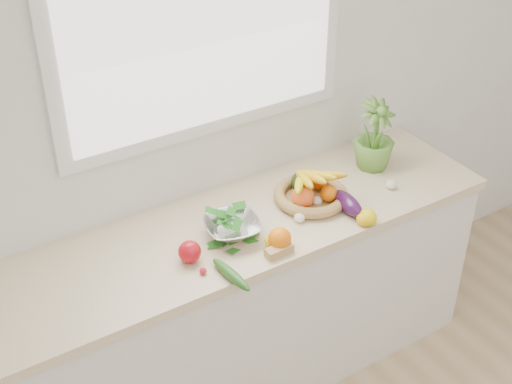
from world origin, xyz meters
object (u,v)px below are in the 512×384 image
potted_herb (375,135)px  apple (190,252)px  fruit_basket (311,191)px  cucumber (231,274)px  colander_with_spinach (232,224)px  eggplant (348,203)px

potted_herb → apple: bearing=-170.8°
apple → fruit_basket: (0.64, 0.09, 0.00)m
cucumber → apple: bearing=114.7°
potted_herb → colander_with_spinach: size_ratio=1.26×
potted_herb → eggplant: bearing=-145.1°
eggplant → potted_herb: potted_herb is taller
potted_herb → fruit_basket: size_ratio=1.03×
eggplant → colander_with_spinach: colander_with_spinach is taller
apple → eggplant: size_ratio=0.46×
fruit_basket → cucumber: bearing=-154.5°
eggplant → cucumber: 0.66m
potted_herb → colander_with_spinach: 0.85m
eggplant → potted_herb: bearing=34.9°
apple → fruit_basket: 0.64m
eggplant → cucumber: size_ratio=0.84×
apple → potted_herb: 1.07m
eggplant → potted_herb: size_ratio=0.57×
fruit_basket → apple: bearing=-172.0°
potted_herb → fruit_basket: 0.44m
apple → potted_herb: potted_herb is taller
apple → colander_with_spinach: colander_with_spinach is taller
cucumber → fruit_basket: size_ratio=0.71×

